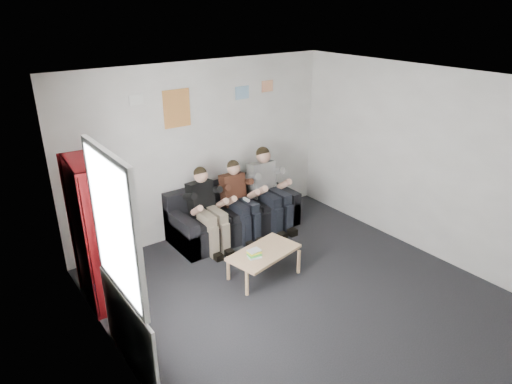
{
  "coord_description": "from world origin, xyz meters",
  "views": [
    {
      "loc": [
        -3.34,
        -3.45,
        3.5
      ],
      "look_at": [
        0.15,
        1.3,
        1.01
      ],
      "focal_mm": 32.0,
      "sensor_mm": 36.0,
      "label": 1
    }
  ],
  "objects_px": {
    "person_left": "(208,210)",
    "person_right": "(270,190)",
    "sofa": "(233,215)",
    "bookshelf": "(91,235)",
    "coffee_table": "(264,254)",
    "person_middle": "(240,201)"
  },
  "relations": [
    {
      "from": "sofa",
      "to": "person_right",
      "type": "distance_m",
      "value": 0.71
    },
    {
      "from": "person_left",
      "to": "sofa",
      "type": "bearing_deg",
      "value": 15.61
    },
    {
      "from": "coffee_table",
      "to": "person_middle",
      "type": "relative_size",
      "value": 0.79
    },
    {
      "from": "bookshelf",
      "to": "person_left",
      "type": "distance_m",
      "value": 1.85
    },
    {
      "from": "sofa",
      "to": "person_middle",
      "type": "distance_m",
      "value": 0.38
    },
    {
      "from": "person_middle",
      "to": "bookshelf",
      "type": "bearing_deg",
      "value": -168.68
    },
    {
      "from": "sofa",
      "to": "bookshelf",
      "type": "bearing_deg",
      "value": -167.43
    },
    {
      "from": "person_left",
      "to": "bookshelf",
      "type": "bearing_deg",
      "value": -172.06
    },
    {
      "from": "bookshelf",
      "to": "coffee_table",
      "type": "relative_size",
      "value": 1.9
    },
    {
      "from": "person_right",
      "to": "bookshelf",
      "type": "bearing_deg",
      "value": -172.35
    },
    {
      "from": "person_right",
      "to": "sofa",
      "type": "bearing_deg",
      "value": 162.47
    },
    {
      "from": "bookshelf",
      "to": "person_right",
      "type": "xyz_separation_m",
      "value": [
        2.95,
        0.33,
        -0.27
      ]
    },
    {
      "from": "sofa",
      "to": "person_left",
      "type": "distance_m",
      "value": 0.7
    },
    {
      "from": "bookshelf",
      "to": "person_middle",
      "type": "bearing_deg",
      "value": 12.65
    },
    {
      "from": "person_right",
      "to": "person_left",
      "type": "bearing_deg",
      "value": -179.01
    },
    {
      "from": "coffee_table",
      "to": "person_left",
      "type": "height_order",
      "value": "person_left"
    },
    {
      "from": "person_left",
      "to": "person_right",
      "type": "bearing_deg",
      "value": -2.96
    },
    {
      "from": "coffee_table",
      "to": "person_middle",
      "type": "xyz_separation_m",
      "value": [
        0.4,
        1.14,
        0.28
      ]
    },
    {
      "from": "bookshelf",
      "to": "person_left",
      "type": "relative_size",
      "value": 1.48
    },
    {
      "from": "sofa",
      "to": "bookshelf",
      "type": "relative_size",
      "value": 1.13
    },
    {
      "from": "coffee_table",
      "to": "bookshelf",
      "type": "bearing_deg",
      "value": 157.82
    },
    {
      "from": "coffee_table",
      "to": "person_middle",
      "type": "height_order",
      "value": "person_middle"
    }
  ]
}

